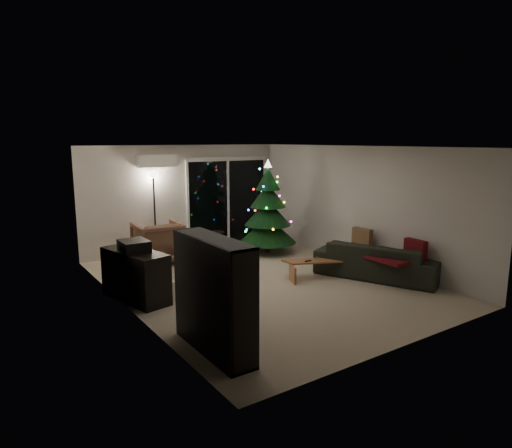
{
  "coord_description": "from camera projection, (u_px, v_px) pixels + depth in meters",
  "views": [
    {
      "loc": [
        -4.64,
        -6.75,
        2.63
      ],
      "look_at": [
        0.1,
        0.3,
        1.05
      ],
      "focal_mm": 32.0,
      "sensor_mm": 36.0,
      "label": 1
    }
  ],
  "objects": [
    {
      "name": "floor_lamp",
      "position": [
        155.0,
        214.0,
        10.48
      ],
      "size": [
        0.3,
        0.3,
        1.89
      ],
      "primitive_type": "cylinder",
      "color": "black",
      "rests_on": "floor"
    },
    {
      "name": "christmas_tree",
      "position": [
        268.0,
        207.0,
        10.59
      ],
      "size": [
        1.76,
        1.76,
        2.18
      ],
      "primitive_type": "cone",
      "rotation": [
        0.0,
        0.0,
        -0.39
      ],
      "color": "#143318",
      "rests_on": "floor"
    },
    {
      "name": "remote_b",
      "position": [
        316.0,
        258.0,
        8.84
      ],
      "size": [
        0.13,
        0.08,
        0.02
      ],
      "primitive_type": "cube",
      "rotation": [
        0.0,
        0.0,
        0.35
      ],
      "color": "slate",
      "rests_on": "coffee_table"
    },
    {
      "name": "room",
      "position": [
        239.0,
        215.0,
        9.81
      ],
      "size": [
        6.5,
        7.51,
        2.6
      ],
      "color": "beige",
      "rests_on": "ground"
    },
    {
      "name": "cardboard_box_a",
      "position": [
        163.0,
        291.0,
        7.53
      ],
      "size": [
        0.52,
        0.44,
        0.32
      ],
      "primitive_type": "cube",
      "rotation": [
        0.0,
        0.0,
        0.26
      ],
      "color": "beige",
      "rests_on": "floor"
    },
    {
      "name": "coffee_table",
      "position": [
        314.0,
        269.0,
        8.78
      ],
      "size": [
        1.16,
        0.79,
        0.35
      ],
      "primitive_type": null,
      "rotation": [
        0.0,
        0.0,
        -0.41
      ],
      "color": "#A96947",
      "rests_on": "floor"
    },
    {
      "name": "ottoman",
      "position": [
        210.0,
        262.0,
        9.1
      ],
      "size": [
        0.59,
        0.59,
        0.44
      ],
      "primitive_type": "cube",
      "rotation": [
        0.0,
        0.0,
        0.25
      ],
      "color": "silver",
      "rests_on": "floor"
    },
    {
      "name": "stereo",
      "position": [
        134.0,
        246.0,
        7.44
      ],
      "size": [
        0.42,
        0.5,
        0.18
      ],
      "primitive_type": "cube",
      "color": "black",
      "rests_on": "media_cabinet"
    },
    {
      "name": "side_table",
      "position": [
        216.0,
        243.0,
        10.6
      ],
      "size": [
        0.55,
        0.55,
        0.52
      ],
      "primitive_type": "cylinder",
      "rotation": [
        0.0,
        0.0,
        -0.39
      ],
      "color": "black",
      "rests_on": "floor"
    },
    {
      "name": "media_cabinet",
      "position": [
        135.0,
        275.0,
        7.53
      ],
      "size": [
        0.79,
        1.41,
        0.83
      ],
      "primitive_type": "cube",
      "rotation": [
        0.0,
        0.0,
        0.23
      ],
      "color": "black",
      "rests_on": "floor"
    },
    {
      "name": "cushion_a",
      "position": [
        362.0,
        239.0,
        9.4
      ],
      "size": [
        0.17,
        0.45,
        0.44
      ],
      "primitive_type": "cube",
      "rotation": [
        0.0,
        0.0,
        0.09
      ],
      "color": "olive",
      "rests_on": "sofa"
    },
    {
      "name": "sofa_throw",
      "position": [
        374.0,
        253.0,
        8.7
      ],
      "size": [
        0.72,
        1.67,
        0.06
      ],
      "primitive_type": "cube",
      "color": "#5C0C0E",
      "rests_on": "sofa"
    },
    {
      "name": "sofa",
      "position": [
        378.0,
        260.0,
        8.78
      ],
      "size": [
        1.77,
        2.48,
        0.68
      ],
      "primitive_type": "imported",
      "rotation": [
        0.0,
        0.0,
        1.99
      ],
      "color": "black",
      "rests_on": "floor"
    },
    {
      "name": "cushion_b",
      "position": [
        415.0,
        251.0,
        8.34
      ],
      "size": [
        0.16,
        0.45,
        0.44
      ],
      "primitive_type": "cube",
      "rotation": [
        0.0,
        0.0,
        -0.07
      ],
      "color": "#5C0C0E",
      "rests_on": "sofa"
    },
    {
      "name": "cardboard_box_b",
      "position": [
        238.0,
        266.0,
        9.1
      ],
      "size": [
        0.49,
        0.43,
        0.28
      ],
      "primitive_type": "cube",
      "rotation": [
        0.0,
        0.0,
        0.35
      ],
      "color": "beige",
      "rests_on": "floor"
    },
    {
      "name": "armchair",
      "position": [
        158.0,
        242.0,
        9.82
      ],
      "size": [
        1.03,
        1.06,
        0.89
      ],
      "primitive_type": "imported",
      "rotation": [
        0.0,
        0.0,
        3.05
      ],
      "color": "brown",
      "rests_on": "floor"
    },
    {
      "name": "remote_a",
      "position": [
        308.0,
        261.0,
        8.66
      ],
      "size": [
        0.14,
        0.04,
        0.02
      ],
      "primitive_type": "cube",
      "color": "black",
      "rests_on": "coffee_table"
    },
    {
      "name": "bookshelf",
      "position": [
        201.0,
        298.0,
        5.55
      ],
      "size": [
        0.78,
        1.5,
        1.46
      ],
      "primitive_type": null,
      "rotation": [
        0.0,
        0.0,
        -0.3
      ],
      "color": "black",
      "rests_on": "floor"
    }
  ]
}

